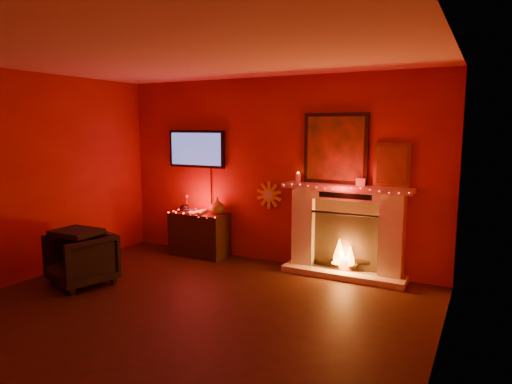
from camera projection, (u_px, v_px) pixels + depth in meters
The scene contains 6 objects.
room at pixel (163, 193), 4.44m from camera, with size 5.00×5.00×5.00m.
fireplace at pixel (346, 222), 6.11m from camera, with size 1.72×0.40×2.18m.
tv at pixel (197, 149), 7.15m from camera, with size 1.00×0.07×1.24m.
sunburst_clock at pixel (269, 195), 6.69m from camera, with size 0.40×0.03×0.40m.
console_table at pixel (200, 232), 7.09m from camera, with size 0.89×0.51×0.92m.
armchair at pixel (81, 259), 5.78m from camera, with size 0.71×0.73×0.66m, color black.
Camera 1 is at (2.83, -3.48, 2.00)m, focal length 32.00 mm.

